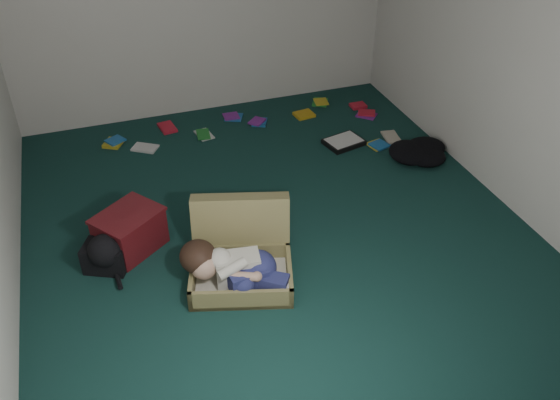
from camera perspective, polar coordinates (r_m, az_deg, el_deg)
floor at (r=4.95m, az=-0.57°, el=-2.34°), size 4.50×4.50×0.00m
wall_front at (r=2.58m, az=15.71°, el=-8.60°), size 4.50×0.00×4.50m
wall_right at (r=5.21m, az=21.30°, el=13.74°), size 0.00×4.50×4.50m
suitcase at (r=4.41m, az=-3.76°, el=-5.25°), size 0.91×0.90×0.54m
person at (r=4.25m, az=-4.50°, el=-6.45°), size 0.74×0.54×0.33m
maroon_bin at (r=4.75m, az=-14.25°, el=-2.92°), size 0.62×0.59×0.33m
backpack at (r=4.64m, az=-16.44°, el=-5.17°), size 0.49×0.45×0.24m
clothing_pile at (r=5.94m, az=13.53°, el=4.54°), size 0.54×0.49×0.14m
paper_tray at (r=6.06m, az=6.16°, el=5.58°), size 0.42×0.35×0.05m
book_scatter at (r=6.36m, az=-0.80°, el=7.18°), size 2.92×1.30×0.02m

